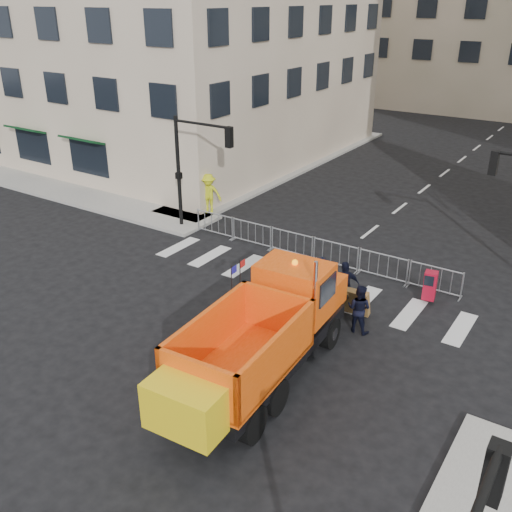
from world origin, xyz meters
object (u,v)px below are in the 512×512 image
Objects in this scene: cop_a at (321,280)px; cop_b at (359,309)px; plow_truck at (262,335)px; worker at (209,194)px; cop_c at (345,286)px; newspaper_box at (430,285)px.

cop_a reaches higher than cop_b.
worker is (-9.85, 10.21, -0.42)m from plow_truck.
cop_c is (-1.06, 1.12, 0.07)m from cop_b.
cop_a is 4.02m from newspaper_box.
cop_b is at bearing -19.67° from plow_truck.
cop_b reaches higher than newspaper_box.
cop_c is (0.13, 5.24, -0.67)m from plow_truck.
newspaper_box is (2.55, 7.39, -0.90)m from plow_truck.
cop_c is 0.91× the size of worker.
cop_a is 1.08× the size of cop_b.
cop_c is 1.69× the size of newspaper_box.
worker is at bearing 40.47° from plow_truck.
cop_c reaches higher than newspaper_box.
cop_b is (1.19, 4.12, -0.74)m from plow_truck.
plow_truck is at bearing -71.70° from worker.
cop_a is 0.93m from cop_c.
plow_truck reaches higher than cop_b.
worker is at bearing 157.91° from newspaper_box.
cop_c is 3.25m from newspaper_box.
worker is (-9.99, 4.97, 0.25)m from cop_c.
cop_a is at bearing 5.20° from plow_truck.
plow_truck reaches higher than cop_a.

